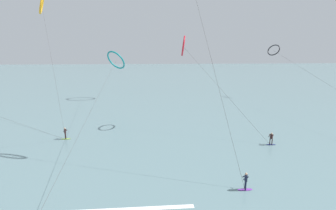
{
  "coord_description": "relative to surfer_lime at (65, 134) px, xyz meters",
  "views": [
    {
      "loc": [
        -1.87,
        -3.75,
        12.68
      ],
      "look_at": [
        0.0,
        23.45,
        6.52
      ],
      "focal_mm": 26.75,
      "sensor_mm": 36.0,
      "label": 1
    }
  ],
  "objects": [
    {
      "name": "surfer_violet",
      "position": [
        20.69,
        -14.58,
        0.0
      ],
      "size": [
        1.4,
        0.63,
        1.7
      ],
      "rotation": [
        0.0,
        0.0,
        1.39
      ],
      "color": "purple",
      "rests_on": "ground"
    },
    {
      "name": "sea_water",
      "position": [
        14.12,
        77.58,
        -0.78
      ],
      "size": [
        400.0,
        200.0,
        0.08
      ],
      "primitive_type": "cube",
      "color": "slate",
      "rests_on": "ground"
    },
    {
      "name": "surfer_navy",
      "position": [
        28.16,
        -4.11,
        0.0
      ],
      "size": [
        1.4,
        0.73,
        1.7
      ],
      "rotation": [
        0.0,
        0.0,
        2.36
      ],
      "color": "navy",
      "rests_on": "ground"
    },
    {
      "name": "kite_charcoal",
      "position": [
        43.91,
        28.92,
        11.42
      ],
      "size": [
        4.51,
        52.96,
        13.75
      ],
      "rotation": [
        0.0,
        0.0,
        5.34
      ],
      "color": "black",
      "rests_on": "ground"
    },
    {
      "name": "kite_crimson",
      "position": [
        17.38,
        4.95,
        12.24
      ],
      "size": [
        11.33,
        10.7,
        14.66
      ],
      "rotation": [
        0.0,
        0.0,
        4.59
      ],
      "color": "red",
      "rests_on": "ground"
    },
    {
      "name": "kite_teal",
      "position": [
        3.6,
        29.48,
        9.04
      ],
      "size": [
        6.14,
        52.93,
        12.22
      ],
      "rotation": [
        0.0,
        0.0,
        2.44
      ],
      "color": "teal",
      "rests_on": "ground"
    },
    {
      "name": "surfer_lime",
      "position": [
        0.0,
        0.0,
        0.0
      ],
      "size": [
        1.4,
        0.72,
        1.7
      ],
      "rotation": [
        0.0,
        0.0,
        2.13
      ],
      "color": "#8CC62D",
      "rests_on": "ground"
    },
    {
      "name": "kite_amber",
      "position": [
        -10.23,
        22.52,
        20.92
      ],
      "size": [
        11.66,
        24.79,
        23.86
      ],
      "rotation": [
        0.0,
        0.0,
        5.06
      ],
      "color": "orange",
      "rests_on": "ground"
    }
  ]
}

